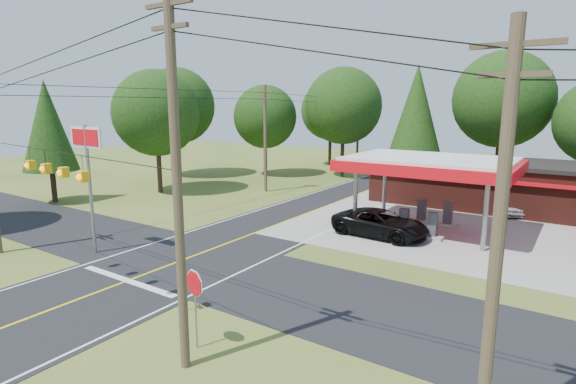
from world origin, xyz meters
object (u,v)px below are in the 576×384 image
Objects in this scene: sedan_car at (507,205)px; big_stop_sign at (87,159)px; octagonal_stop_sign at (194,289)px; gas_canopy at (430,167)px; suv_car at (380,223)px.

sedan_car is 0.58× the size of big_stop_sign.
octagonal_stop_sign is at bearing -18.45° from big_stop_sign.
sedan_car is at bearing 78.12° from octagonal_stop_sign.
octagonal_stop_sign is (-2.00, -19.01, -2.13)m from gas_canopy.
gas_canopy is 9.50m from sedan_car.
big_stop_sign is at bearing 161.55° from octagonal_stop_sign.
gas_canopy is at bearing -140.11° from sedan_car.
suv_car is 0.85× the size of big_stop_sign.
suv_car is 2.13× the size of octagonal_stop_sign.
gas_canopy is at bearing 84.00° from octagonal_stop_sign.
gas_canopy is 2.55× the size of sedan_car.
sedan_car is at bearing -23.72° from suv_car.
sedan_car is 1.47× the size of octagonal_stop_sign.
octagonal_stop_sign is (12.00, -4.00, -3.20)m from big_stop_sign.
big_stop_sign reaches higher than sedan_car.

